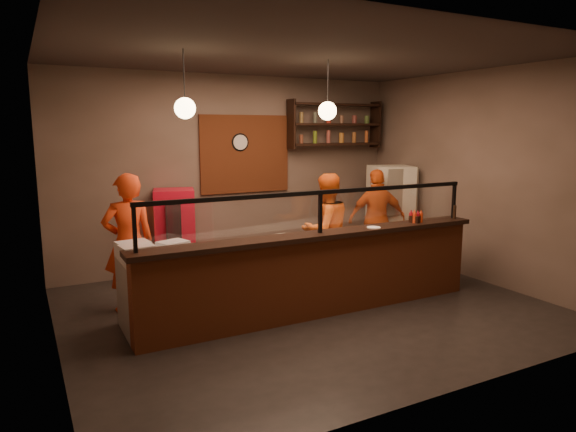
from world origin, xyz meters
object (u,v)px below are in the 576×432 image
wall_clock (240,142)px  condiment_caddy (416,219)px  cook_mid (326,229)px  pepper_mill (455,212)px  fridge (390,213)px  cook_left (129,243)px  pizza_dough (288,237)px  red_cooler (175,234)px  cook_right (377,219)px

wall_clock → condiment_caddy: bearing=-62.5°
cook_mid → pepper_mill: size_ratio=8.61×
cook_mid → fridge: size_ratio=1.00×
cook_mid → pepper_mill: bearing=136.2°
cook_left → pizza_dough: size_ratio=3.75×
wall_clock → red_cooler: 1.89m
wall_clock → cook_left: (-2.15, -1.45, -1.21)m
cook_right → fridge: bearing=-129.6°
pizza_dough → wall_clock: bearing=84.2°
pizza_dough → condiment_caddy: (1.65, -0.61, 0.20)m
wall_clock → cook_right: size_ratio=0.18×
pizza_dough → pepper_mill: 2.42m
pizza_dough → cook_mid: bearing=28.9°
wall_clock → pizza_dough: bearing=-95.8°
pizza_dough → pepper_mill: pepper_mill is taller
red_cooler → condiment_caddy: bearing=-27.4°
cook_right → fridge: (0.55, 0.35, 0.01)m
red_cooler → pizza_dough: 2.11m
wall_clock → cook_mid: wall_clock is taller
cook_mid → condiment_caddy: cook_mid is taller
cook_right → red_cooler: size_ratio=1.18×
cook_mid → condiment_caddy: size_ratio=10.02×
fridge → condiment_caddy: (-1.07, -1.86, 0.27)m
cook_right → pizza_dough: cook_right is taller
fridge → pizza_dough: (-2.72, -1.25, 0.07)m
red_cooler → fridge: bearing=6.2°
wall_clock → fridge: wall_clock is taller
cook_left → condiment_caddy: 3.82m
pizza_dough → condiment_caddy: bearing=-20.2°
cook_left → cook_mid: size_ratio=1.06×
red_cooler → condiment_caddy: red_cooler is taller
cook_left → red_cooler: bearing=-131.3°
wall_clock → red_cooler: bearing=-165.9°
cook_left → cook_mid: (2.83, -0.21, -0.05)m
cook_mid → red_cooler: 2.34m
red_cooler → wall_clock: bearing=29.1°
wall_clock → pepper_mill: bearing=-53.2°
cook_right → wall_clock: bearing=-14.2°
fridge → pepper_mill: size_ratio=8.62×
condiment_caddy → red_cooler: bearing=137.6°
cook_left → cook_mid: bearing=173.2°
wall_clock → pepper_mill: (2.10, -2.81, -0.94)m
cook_right → pepper_mill: (0.15, -1.57, 0.33)m
fridge → red_cooler: bearing=-170.1°
fridge → red_cooler: (-3.74, 0.58, -0.14)m
fridge → condiment_caddy: fridge is taller
condiment_caddy → pepper_mill: pepper_mill is taller
cook_mid → pizza_dough: cook_mid is taller
cook_right → fridge: 0.65m
condiment_caddy → pepper_mill: size_ratio=0.86×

